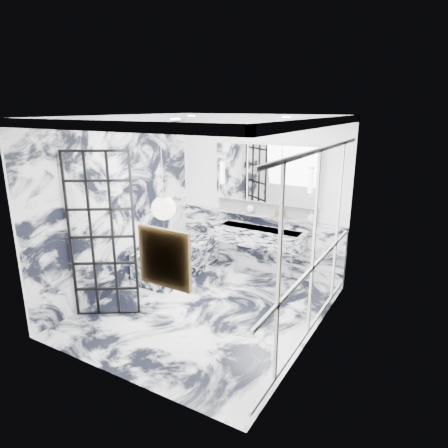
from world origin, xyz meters
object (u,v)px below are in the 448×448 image
Objects in this scene: mirror_cabinet at (266,173)px; bathtub at (177,259)px; crittall_door at (102,237)px; trough_sink at (260,237)px.

mirror_cabinet is 1.15× the size of bathtub.
crittall_door is 2.93m from mirror_cabinet.
trough_sink is at bearing -90.00° from mirror_cabinet.
trough_sink is at bearing 26.48° from bathtub.
trough_sink is 1.55m from bathtub.
mirror_cabinet is (-0.00, 0.17, 1.09)m from trough_sink.
crittall_door is 1.25× the size of mirror_cabinet.
bathtub is (-0.00, 1.70, -0.91)m from crittall_door.
crittall_door is at bearing -119.20° from trough_sink.
mirror_cabinet is at bearing 32.06° from bathtub.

